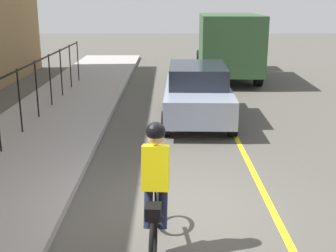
# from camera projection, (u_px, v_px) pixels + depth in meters

# --- Properties ---
(ground_plane) EXTENTS (80.00, 80.00, 0.00)m
(ground_plane) POSITION_uv_depth(u_px,v_px,m) (176.00, 209.00, 7.36)
(ground_plane) COLOR #4C4842
(lane_line_centre) EXTENTS (36.00, 0.12, 0.01)m
(lane_line_centre) POSITION_uv_depth(u_px,v_px,m) (272.00, 208.00, 7.36)
(lane_line_centre) COLOR yellow
(lane_line_centre) RESTS_ON ground
(cyclist_lead) EXTENTS (1.71, 0.38, 1.83)m
(cyclist_lead) POSITION_uv_depth(u_px,v_px,m) (156.00, 187.00, 5.96)
(cyclist_lead) COLOR black
(cyclist_lead) RESTS_ON ground
(parked_sedan_rear) EXTENTS (4.45, 2.03, 1.58)m
(parked_sedan_rear) POSITION_uv_depth(u_px,v_px,m) (197.00, 92.00, 12.58)
(parked_sedan_rear) COLOR #858EA3
(parked_sedan_rear) RESTS_ON ground
(box_truck_background) EXTENTS (6.80, 2.76, 2.78)m
(box_truck_background) POSITION_uv_depth(u_px,v_px,m) (227.00, 43.00, 19.31)
(box_truck_background) COLOR #2C4C2B
(box_truck_background) RESTS_ON ground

